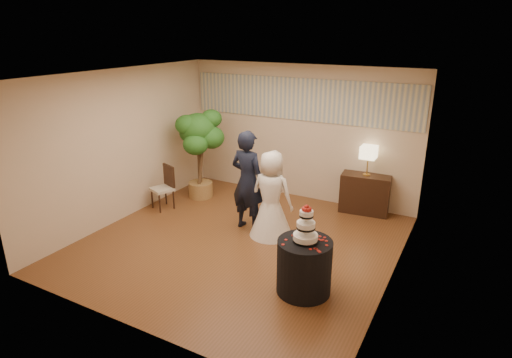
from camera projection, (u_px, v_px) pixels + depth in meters
The scene contains 15 objects.
floor at pixel (240, 243), 7.30m from camera, with size 5.00×5.00×0.00m, color brown.
ceiling at pixel (237, 75), 6.36m from camera, with size 5.00×5.00×0.00m, color white.
wall_back at pixel (300, 133), 8.90m from camera, with size 5.00×0.06×2.80m, color beige.
wall_front at pixel (124, 224), 4.76m from camera, with size 5.00×0.06×2.80m, color beige.
wall_left at pixel (123, 145), 7.95m from camera, with size 0.06×5.00×2.80m, color beige.
wall_right at pixel (400, 192), 5.71m from camera, with size 0.06×5.00×2.80m, color beige.
mural_border at pixel (300, 99), 8.65m from camera, with size 4.90×0.02×0.85m, color #AFB3A3.
groom at pixel (248, 181), 7.55m from camera, with size 0.67×0.44×1.83m, color black.
bride at pixel (271, 194), 7.34m from camera, with size 0.76×0.76×1.54m, color white.
cake_table at pixel (304, 267), 5.84m from camera, with size 0.75×0.75×0.77m, color black.
wedding_cake at pixel (306, 223), 5.62m from camera, with size 0.34×0.34×0.53m, color white, non-canonical shape.
console at pixel (365, 194), 8.40m from camera, with size 0.93×0.42×0.78m, color black.
table_lamp at pixel (368, 161), 8.17m from camera, with size 0.29×0.29×0.58m, color #CFBA88, non-canonical shape.
ficus_tree at pixel (199, 154), 8.98m from camera, with size 0.92×0.92×1.93m, color #255F1E, non-canonical shape.
side_chair at pixel (162, 188), 8.55m from camera, with size 0.41×0.43×0.89m, color black, non-canonical shape.
Camera 1 is at (3.34, -5.60, 3.46)m, focal length 30.00 mm.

